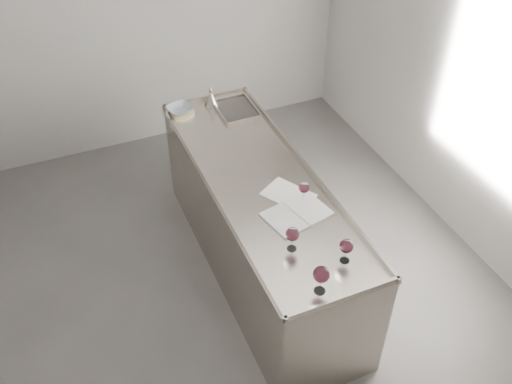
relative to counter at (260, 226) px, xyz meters
name	(u,v)px	position (x,y,z in m)	size (l,w,h in m)	color
room_shell	(204,169)	(-0.50, -0.30, 0.93)	(4.54, 5.04, 2.84)	#54514F
counter	(260,226)	(0.00, 0.00, 0.00)	(0.77, 2.42, 0.97)	#9F978F
wine_glass_left	(321,275)	(-0.09, -1.08, 0.60)	(0.10, 0.10, 0.19)	white
wine_glass_middle	(293,235)	(-0.10, -0.71, 0.59)	(0.09, 0.09, 0.17)	white
wine_glass_right	(346,247)	(0.16, -0.93, 0.59)	(0.09, 0.09, 0.17)	white
wine_glass_small	(304,188)	(0.18, -0.33, 0.58)	(0.08, 0.08, 0.15)	white
notebook	(297,214)	(0.07, -0.44, 0.47)	(0.47, 0.38, 0.02)	silver
loose_paper_top	(288,195)	(0.11, -0.24, 0.47)	(0.24, 0.34, 0.00)	silver
trivet	(180,113)	(-0.27, 1.05, 0.48)	(0.24, 0.24, 0.02)	#D5C38A
ceramic_bowl	(180,110)	(-0.27, 1.05, 0.51)	(0.20, 0.20, 0.05)	#99AFB2
wine_funnel	(211,100)	(0.01, 1.08, 0.52)	(0.12, 0.12, 0.18)	#AFA99C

